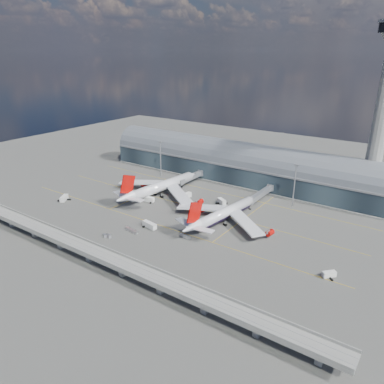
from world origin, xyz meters
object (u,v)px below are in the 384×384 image
Objects in this scene: service_truck_3 at (329,274)px; cargo_train_2 at (185,236)px; airliner_right at (223,214)px; service_truck_5 at (222,202)px; floodlight_mast_right at (294,184)px; airliner_left at (160,187)px; service_truck_4 at (187,195)px; cargo_train_0 at (107,236)px; control_tower at (381,117)px; floodlight_mast_left at (161,158)px; cargo_train_1 at (131,230)px; service_truck_1 at (149,200)px; service_truck_2 at (150,225)px; service_truck_0 at (64,198)px.

service_truck_3 reaches higher than cargo_train_2.
airliner_right is 8.73× the size of service_truck_5.
floodlight_mast_right reaches higher than airliner_left.
airliner_left reaches higher than service_truck_3.
cargo_train_0 is (-1.54, -65.34, -0.83)m from service_truck_4.
control_tower is at bearing -40.62° from cargo_train_2.
floodlight_mast_left is 2.86× the size of cargo_train_1.
cargo_train_1 is (18.47, -35.25, -0.90)m from service_truck_1.
airliner_left is at bearing -152.04° from service_truck_3.
cargo_train_1 is (-54.61, -79.03, -12.86)m from floodlight_mast_right.
service_truck_1 is 1.02× the size of service_truck_4.
service_truck_5 is at bearing -27.16° from cargo_train_1.
floodlight_mast_right reaches higher than service_truck_2.
floodlight_mast_right is 43.31m from service_truck_5.
cargo_train_2 is (44.77, -24.94, -0.89)m from service_truck_1.
floodlight_mast_right reaches higher than service_truck_5.
airliner_left is at bearing 135.00° from service_truck_5.
service_truck_5 reaches higher than cargo_train_2.
service_truck_3 is 0.81× the size of cargo_train_2.
service_truck_2 is 1.30× the size of service_truck_5.
service_truck_0 is at bearing 74.55° from cargo_train_1.
cargo_train_2 is (30.21, -43.67, -0.89)m from service_truck_4.
airliner_left is (-109.82, -59.67, -45.67)m from control_tower.
floodlight_mast_right is 2.82× the size of service_truck_2.
floodlight_mast_left is 3.81× the size of cargo_train_2.
service_truck_1 reaches higher than service_truck_5.
service_truck_2 is (-49.78, -70.46, -11.97)m from floodlight_mast_right.
service_truck_5 is at bearing -18.38° from floodlight_mast_left.
service_truck_3 is (114.16, -31.25, -4.59)m from airliner_left.
airliner_left is 60.75m from cargo_train_0.
airliner_left reaches higher than service_truck_2.
control_tower is 148.57m from cargo_train_1.
control_tower is at bearing -48.96° from cargo_train_1.
service_truck_4 is (-58.52, -25.04, -11.97)m from floodlight_mast_right.
cargo_train_1 is (3.90, -53.99, -0.90)m from service_truck_4.
cargo_train_1 is at bearing -166.08° from service_truck_1.
airliner_left is at bearing 44.06° from cargo_train_2.
control_tower is at bearing -19.67° from cargo_train_0.
floodlight_mast_right is at bearing -29.80° from cargo_train_2.
service_truck_1 reaches higher than service_truck_3.
service_truck_1 is 0.91× the size of cargo_train_2.
airliner_left is (25.18, -31.67, -7.67)m from floodlight_mast_left.
control_tower is 188.82m from service_truck_0.
service_truck_5 is at bearing -149.12° from floodlight_mast_right.
airliner_right is at bearing -117.38° from service_truck_5.
service_truck_3 is (89.12, 7.54, -0.30)m from service_truck_2.
floodlight_mast_left is 99.64m from cargo_train_0.
airliner_right reaches higher than cargo_train_1.
cargo_train_0 is (-38.12, -47.32, -4.21)m from airliner_right.
service_truck_5 is at bearing 17.33° from service_truck_4.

